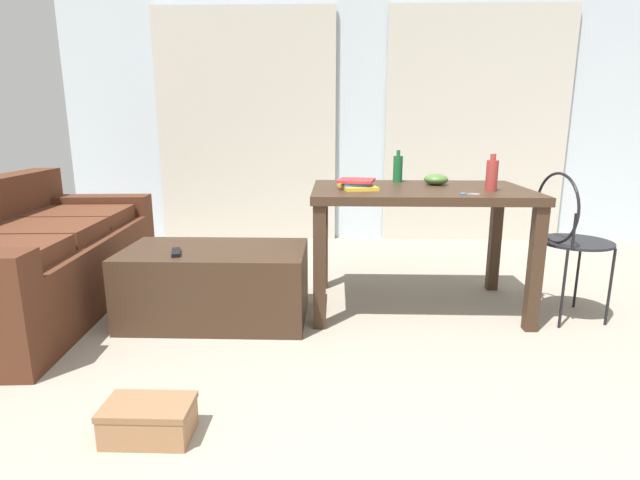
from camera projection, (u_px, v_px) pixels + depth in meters
ground_plane at (375, 323)px, 2.92m from camera, size 9.01×9.01×0.00m
wall_back at (360, 112)px, 4.85m from camera, size 5.79×0.10×2.50m
curtains at (360, 127)px, 4.80m from camera, size 3.96×0.03×2.21m
couch at (29, 260)px, 3.10m from camera, size 1.04×2.03×0.80m
coffee_table at (216, 284)px, 2.94m from camera, size 1.06×0.59×0.43m
craft_table at (419, 205)px, 3.04m from camera, size 1.29×0.82×0.76m
wire_chair at (566, 229)px, 2.88m from camera, size 0.42×0.44×0.88m
bottle_near at (398, 169)px, 3.28m from camera, size 0.06×0.06×0.21m
bottle_far at (492, 175)px, 2.84m from camera, size 0.07×0.07×0.21m
bowl at (436, 179)px, 3.15m from camera, size 0.15×0.15×0.07m
book_stack at (357, 184)px, 2.98m from camera, size 0.25×0.32×0.06m
scissors at (467, 194)px, 2.74m from camera, size 0.10×0.07×0.00m
tv_remote_primary at (176, 252)px, 2.77m from camera, size 0.09×0.17×0.02m
shoebox at (149, 420)px, 1.85m from camera, size 0.33×0.20×0.14m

